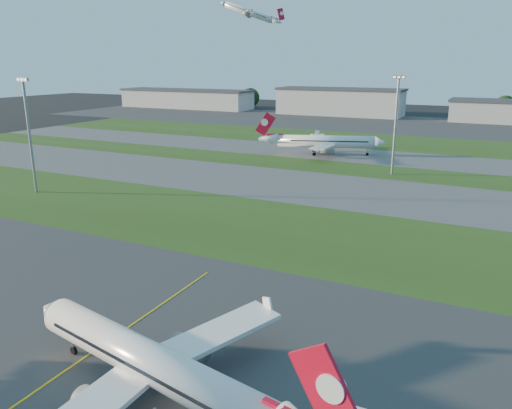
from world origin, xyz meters
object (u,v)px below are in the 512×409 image
Objects in this scene: airliner_taxiing at (325,142)px; light_mast_centre at (396,119)px; airliner_parked at (152,364)px; light_mast_west at (29,128)px.

airliner_taxiing is 1.44× the size of light_mast_centre.
airliner_parked is 1.32× the size of light_mast_centre.
airliner_parked is 1.32× the size of light_mast_west.
light_mast_centre is (-0.53, 104.04, 11.06)m from airliner_parked.
airliner_taxiing is at bearing 60.14° from light_mast_west.
airliner_parked is at bearing -89.71° from light_mast_centre.
airliner_taxiing is at bearing 113.13° from airliner_parked.
airliner_taxiing is 88.89m from light_mast_west.
airliner_taxiing is at bearing 141.75° from light_mast_centre.
light_mast_centre reaches higher than airliner_parked.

